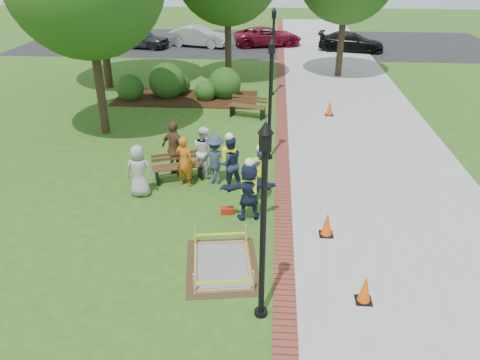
# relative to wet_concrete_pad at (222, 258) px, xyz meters

# --- Properties ---
(ground) EXTENTS (100.00, 100.00, 0.00)m
(ground) POSITION_rel_wet_concrete_pad_xyz_m (-0.27, 1.44, -0.23)
(ground) COLOR #285116
(ground) RESTS_ON ground
(sidewalk) EXTENTS (6.00, 60.00, 0.02)m
(sidewalk) POSITION_rel_wet_concrete_pad_xyz_m (4.73, 11.44, -0.22)
(sidewalk) COLOR #9E9E99
(sidewalk) RESTS_ON ground
(brick_edging) EXTENTS (0.50, 60.00, 0.03)m
(brick_edging) POSITION_rel_wet_concrete_pad_xyz_m (1.48, 11.44, -0.22)
(brick_edging) COLOR maroon
(brick_edging) RESTS_ON ground
(mulch_bed) EXTENTS (7.00, 3.00, 0.05)m
(mulch_bed) POSITION_rel_wet_concrete_pad_xyz_m (-3.27, 13.44, -0.21)
(mulch_bed) COLOR #381E0F
(mulch_bed) RESTS_ON ground
(parking_lot) EXTENTS (36.00, 12.00, 0.01)m
(parking_lot) POSITION_rel_wet_concrete_pad_xyz_m (-0.27, 28.44, -0.23)
(parking_lot) COLOR black
(parking_lot) RESTS_ON ground
(wet_concrete_pad) EXTENTS (2.02, 2.53, 0.55)m
(wet_concrete_pad) POSITION_rel_wet_concrete_pad_xyz_m (0.00, 0.00, 0.00)
(wet_concrete_pad) COLOR #47331E
(wet_concrete_pad) RESTS_ON ground
(bench_near) EXTENTS (1.72, 1.08, 0.89)m
(bench_near) POSITION_rel_wet_concrete_pad_xyz_m (-1.91, 4.48, 0.05)
(bench_near) COLOR brown
(bench_near) RESTS_ON ground
(bench_far) EXTENTS (1.73, 0.97, 0.89)m
(bench_far) POSITION_rel_wet_concrete_pad_xyz_m (-0.04, 10.88, 0.05)
(bench_far) COLOR #522F1C
(bench_far) RESTS_ON ground
(cone_front) EXTENTS (0.35, 0.35, 0.70)m
(cone_front) POSITION_rel_wet_concrete_pad_xyz_m (3.18, -1.01, 0.10)
(cone_front) COLOR black
(cone_front) RESTS_ON ground
(cone_back) EXTENTS (0.36, 0.36, 0.72)m
(cone_back) POSITION_rel_wet_concrete_pad_xyz_m (2.60, 1.53, 0.11)
(cone_back) COLOR black
(cone_back) RESTS_ON ground
(cone_far) EXTENTS (0.36, 0.36, 0.71)m
(cone_far) POSITION_rel_wet_concrete_pad_xyz_m (3.62, 11.36, 0.11)
(cone_far) COLOR black
(cone_far) RESTS_ON ground
(toolbox) EXTENTS (0.40, 0.26, 0.19)m
(toolbox) POSITION_rel_wet_concrete_pad_xyz_m (-0.12, 2.47, -0.14)
(toolbox) COLOR #A7200C
(toolbox) RESTS_ON ground
(lamp_near) EXTENTS (0.28, 0.28, 4.26)m
(lamp_near) POSITION_rel_wet_concrete_pad_xyz_m (0.98, -1.56, 2.25)
(lamp_near) COLOR black
(lamp_near) RESTS_ON ground
(lamp_mid) EXTENTS (0.28, 0.28, 4.26)m
(lamp_mid) POSITION_rel_wet_concrete_pad_xyz_m (0.98, 6.44, 2.25)
(lamp_mid) COLOR black
(lamp_mid) RESTS_ON ground
(lamp_far) EXTENTS (0.28, 0.28, 4.26)m
(lamp_far) POSITION_rel_wet_concrete_pad_xyz_m (0.98, 14.44, 2.25)
(lamp_far) COLOR black
(lamp_far) RESTS_ON ground
(shrub_a) EXTENTS (1.34, 1.34, 1.34)m
(shrub_a) POSITION_rel_wet_concrete_pad_xyz_m (-5.99, 13.11, -0.23)
(shrub_a) COLOR #164212
(shrub_a) RESTS_ON ground
(shrub_b) EXTENTS (1.83, 1.83, 1.83)m
(shrub_b) POSITION_rel_wet_concrete_pad_xyz_m (-4.25, 13.77, -0.23)
(shrub_b) COLOR #164212
(shrub_b) RESTS_ON ground
(shrub_c) EXTENTS (1.04, 1.04, 1.04)m
(shrub_c) POSITION_rel_wet_concrete_pad_xyz_m (-2.27, 13.29, -0.23)
(shrub_c) COLOR #164212
(shrub_c) RESTS_ON ground
(shrub_d) EXTENTS (1.62, 1.62, 1.62)m
(shrub_d) POSITION_rel_wet_concrete_pad_xyz_m (-1.37, 13.85, -0.23)
(shrub_d) COLOR #164212
(shrub_d) RESTS_ON ground
(shrub_e) EXTENTS (1.09, 1.09, 1.09)m
(shrub_e) POSITION_rel_wet_concrete_pad_xyz_m (-3.76, 14.33, -0.23)
(shrub_e) COLOR #164212
(shrub_e) RESTS_ON ground
(casual_person_a) EXTENTS (0.53, 0.35, 1.63)m
(casual_person_a) POSITION_rel_wet_concrete_pad_xyz_m (-2.88, 3.39, 0.58)
(casual_person_a) COLOR #9D9D9D
(casual_person_a) RESTS_ON ground
(casual_person_b) EXTENTS (0.62, 0.51, 1.66)m
(casual_person_b) POSITION_rel_wet_concrete_pad_xyz_m (-1.62, 4.14, 0.59)
(casual_person_b) COLOR #BD5E16
(casual_person_b) RESTS_ON ground
(casual_person_c) EXTENTS (0.62, 0.63, 1.68)m
(casual_person_c) POSITION_rel_wet_concrete_pad_xyz_m (-1.12, 4.97, 0.60)
(casual_person_c) COLOR white
(casual_person_c) RESTS_ON ground
(casual_person_d) EXTENTS (0.70, 0.63, 1.85)m
(casual_person_d) POSITION_rel_wet_concrete_pad_xyz_m (-2.07, 4.89, 0.69)
(casual_person_d) COLOR brown
(casual_person_d) RESTS_ON ground
(casual_person_e) EXTENTS (0.53, 0.35, 1.64)m
(casual_person_e) POSITION_rel_wet_concrete_pad_xyz_m (-0.69, 4.38, 0.59)
(casual_person_e) COLOR #2F3C52
(casual_person_e) RESTS_ON ground
(hivis_worker_a) EXTENTS (0.60, 0.45, 1.85)m
(hivis_worker_a) POSITION_rel_wet_concrete_pad_xyz_m (0.51, 2.26, 0.69)
(hivis_worker_a) COLOR #192241
(hivis_worker_a) RESTS_ON ground
(hivis_worker_b) EXTENTS (0.62, 0.59, 1.78)m
(hivis_worker_b) POSITION_rel_wet_concrete_pad_xyz_m (0.77, 3.42, 0.65)
(hivis_worker_b) COLOR #171E3B
(hivis_worker_b) RESTS_ON ground
(hivis_worker_c) EXTENTS (0.65, 0.54, 1.87)m
(hivis_worker_c) POSITION_rel_wet_concrete_pad_xyz_m (-0.20, 4.03, 0.69)
(hivis_worker_c) COLOR #1C2749
(hivis_worker_c) RESTS_ON ground
(parked_car_a) EXTENTS (3.05, 5.21, 1.59)m
(parked_car_a) POSITION_rel_wet_concrete_pad_xyz_m (-8.92, 25.84, -0.23)
(parked_car_a) COLOR #2B2B2E
(parked_car_a) RESTS_ON ground
(parked_car_b) EXTENTS (3.26, 5.27, 1.60)m
(parked_car_b) POSITION_rel_wet_concrete_pad_xyz_m (-4.65, 26.69, -0.23)
(parked_car_b) COLOR #B9B8BE
(parked_car_b) RESTS_ON ground
(parked_car_c) EXTENTS (3.03, 5.02, 1.53)m
(parked_car_c) POSITION_rel_wet_concrete_pad_xyz_m (0.49, 27.34, -0.23)
(parked_car_c) COLOR maroon
(parked_car_c) RESTS_ON ground
(parked_car_d) EXTENTS (2.86, 4.78, 1.46)m
(parked_car_d) POSITION_rel_wet_concrete_pad_xyz_m (6.49, 25.81, -0.23)
(parked_car_d) COLOR black
(parked_car_d) RESTS_ON ground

